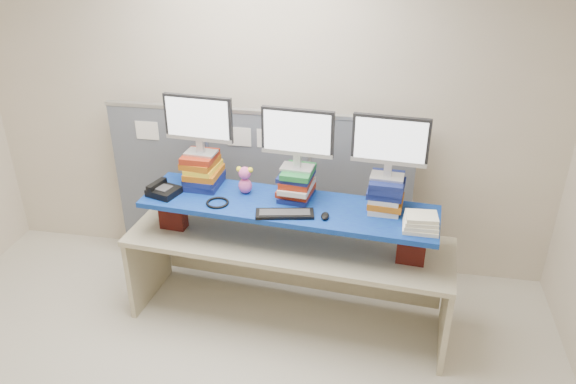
% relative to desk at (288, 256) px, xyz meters
% --- Properties ---
extents(room, '(5.00, 4.00, 2.80)m').
position_rel_desk_xyz_m(room, '(-0.37, -1.13, 0.80)').
color(room, beige).
rests_on(room, ground).
extents(cubicle_partition, '(2.60, 0.06, 1.53)m').
position_rel_desk_xyz_m(cubicle_partition, '(-0.37, 0.65, 0.17)').
color(cubicle_partition, '#515560').
rests_on(cubicle_partition, ground).
extents(desk, '(2.51, 0.92, 0.75)m').
position_rel_desk_xyz_m(desk, '(0.00, 0.00, 0.00)').
color(desk, '#B7AC8B').
rests_on(desk, ground).
extents(brick_pier_left, '(0.21, 0.12, 0.27)m').
position_rel_desk_xyz_m(brick_pier_left, '(-0.91, 0.03, 0.29)').
color(brick_pier_left, maroon).
rests_on(brick_pier_left, desk).
extents(brick_pier_right, '(0.21, 0.12, 0.27)m').
position_rel_desk_xyz_m(brick_pier_right, '(0.90, -0.13, 0.29)').
color(brick_pier_right, maroon).
rests_on(brick_pier_right, desk).
extents(blue_board, '(2.20, 0.72, 0.04)m').
position_rel_desk_xyz_m(blue_board, '(0.00, 0.00, 0.44)').
color(blue_board, navy).
rests_on(blue_board, brick_pier_left).
extents(book_stack_left, '(0.29, 0.32, 0.27)m').
position_rel_desk_xyz_m(book_stack_left, '(-0.70, 0.18, 0.59)').
color(book_stack_left, navy).
rests_on(book_stack_left, blue_board).
extents(book_stack_center, '(0.27, 0.34, 0.24)m').
position_rel_desk_xyz_m(book_stack_center, '(0.04, 0.12, 0.58)').
color(book_stack_center, navy).
rests_on(book_stack_center, blue_board).
extents(book_stack_right, '(0.27, 0.32, 0.25)m').
position_rel_desk_xyz_m(book_stack_right, '(0.70, 0.06, 0.59)').
color(book_stack_right, beige).
rests_on(book_stack_right, blue_board).
extents(monitor_left, '(0.52, 0.17, 0.45)m').
position_rel_desk_xyz_m(monitor_left, '(-0.70, 0.18, 0.99)').
color(monitor_left, '#B7B8BD').
rests_on(monitor_left, book_stack_left).
extents(monitor_center, '(0.52, 0.17, 0.45)m').
position_rel_desk_xyz_m(monitor_center, '(0.05, 0.11, 0.95)').
color(monitor_center, '#B7B8BD').
rests_on(monitor_center, book_stack_center).
extents(monitor_right, '(0.52, 0.17, 0.45)m').
position_rel_desk_xyz_m(monitor_right, '(0.69, 0.06, 0.96)').
color(monitor_right, '#B7B8BD').
rests_on(monitor_right, book_stack_right).
extents(keyboard, '(0.43, 0.21, 0.03)m').
position_rel_desk_xyz_m(keyboard, '(0.01, -0.16, 0.47)').
color(keyboard, black).
rests_on(keyboard, blue_board).
extents(mouse, '(0.07, 0.11, 0.03)m').
position_rel_desk_xyz_m(mouse, '(0.29, -0.15, 0.48)').
color(mouse, black).
rests_on(mouse, blue_board).
extents(desk_phone, '(0.26, 0.24, 0.09)m').
position_rel_desk_xyz_m(desk_phone, '(-0.95, -0.01, 0.49)').
color(desk_phone, black).
rests_on(desk_phone, blue_board).
extents(headset, '(0.22, 0.22, 0.02)m').
position_rel_desk_xyz_m(headset, '(-0.51, -0.08, 0.47)').
color(headset, black).
rests_on(headset, blue_board).
extents(plush_toy, '(0.13, 0.09, 0.22)m').
position_rel_desk_xyz_m(plush_toy, '(-0.35, 0.12, 0.57)').
color(plush_toy, '#DB539B').
rests_on(plush_toy, blue_board).
extents(binder_stack, '(0.24, 0.19, 0.11)m').
position_rel_desk_xyz_m(binder_stack, '(0.94, -0.19, 0.51)').
color(binder_stack, white).
rests_on(binder_stack, blue_board).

